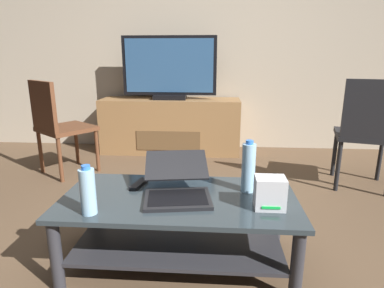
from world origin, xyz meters
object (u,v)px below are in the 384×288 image
(dining_chair, at_px, (367,129))
(cell_phone, at_px, (268,183))
(side_chair, at_px, (58,123))
(tv_remote, at_px, (139,184))
(coffee_table, at_px, (179,217))
(media_cabinet, at_px, (171,126))
(television, at_px, (169,69))
(router_box, at_px, (270,193))
(water_bottle_near, at_px, (248,167))
(water_bottle_far, at_px, (88,191))
(laptop, at_px, (177,184))

(dining_chair, bearing_deg, cell_phone, -134.90)
(side_chair, xyz_separation_m, tv_remote, (1.03, -1.18, -0.09))
(coffee_table, height_order, media_cabinet, media_cabinet)
(television, xyz_separation_m, cell_phone, (0.83, -1.91, -0.56))
(router_box, bearing_deg, water_bottle_near, 113.06)
(water_bottle_far, bearing_deg, router_box, 8.04)
(water_bottle_near, xyz_separation_m, water_bottle_far, (-0.76, -0.32, -0.02))
(water_bottle_near, distance_m, water_bottle_far, 0.83)
(water_bottle_near, height_order, water_bottle_far, water_bottle_near)
(media_cabinet, xyz_separation_m, water_bottle_far, (-0.06, -2.36, 0.19))
(water_bottle_near, bearing_deg, cell_phone, 39.30)
(media_cabinet, distance_m, dining_chair, 2.03)
(dining_chair, bearing_deg, water_bottle_far, -143.25)
(side_chair, xyz_separation_m, cell_phone, (1.77, -1.10, -0.10))
(media_cabinet, distance_m, side_chair, 1.27)
(water_bottle_near, height_order, cell_phone, water_bottle_near)
(media_cabinet, bearing_deg, water_bottle_far, -91.44)
(coffee_table, height_order, router_box, router_box)
(laptop, xyz_separation_m, water_bottle_near, (0.38, 0.09, 0.07))
(water_bottle_near, bearing_deg, television, 109.18)
(side_chair, distance_m, tv_remote, 1.57)
(television, height_order, router_box, television)
(cell_phone, bearing_deg, media_cabinet, 101.50)
(router_box, height_order, tv_remote, router_box)
(side_chair, height_order, water_bottle_far, side_chair)
(media_cabinet, height_order, side_chair, side_chair)
(cell_phone, xyz_separation_m, tv_remote, (-0.74, -0.08, 0.01))
(dining_chair, distance_m, cell_phone, 1.32)
(television, xyz_separation_m, side_chair, (-0.94, -0.82, -0.46))
(laptop, bearing_deg, dining_chair, 38.11)
(coffee_table, bearing_deg, water_bottle_far, -151.34)
(television, bearing_deg, media_cabinet, 90.00)
(television, bearing_deg, laptop, -81.19)
(water_bottle_far, height_order, tv_remote, water_bottle_far)
(cell_phone, bearing_deg, coffee_table, -168.75)
(television, relative_size, laptop, 2.28)
(cell_phone, height_order, tv_remote, tv_remote)
(water_bottle_near, relative_size, water_bottle_far, 1.20)
(media_cabinet, height_order, tv_remote, media_cabinet)
(laptop, xyz_separation_m, tv_remote, (-0.23, 0.11, -0.05))
(dining_chair, xyz_separation_m, side_chair, (-2.70, 0.16, -0.02))
(router_box, relative_size, water_bottle_far, 0.66)
(coffee_table, height_order, television, television)
(coffee_table, distance_m, water_bottle_far, 0.51)
(media_cabinet, distance_m, water_bottle_far, 2.37)
(side_chair, bearing_deg, media_cabinet, 41.73)
(tv_remote, bearing_deg, dining_chair, 44.12)
(router_box, bearing_deg, television, 109.54)
(tv_remote, bearing_deg, television, 105.53)
(side_chair, height_order, tv_remote, side_chair)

